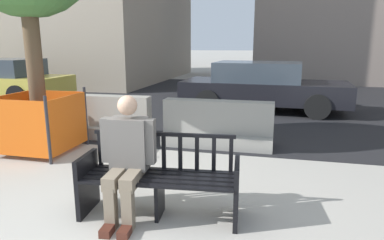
# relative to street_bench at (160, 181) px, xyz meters

# --- Properties ---
(ground_plane) EXTENTS (200.00, 200.00, 0.00)m
(ground_plane) POSITION_rel_street_bench_xyz_m (-0.71, -0.43, -0.40)
(ground_plane) COLOR #ADA89E
(street_asphalt) EXTENTS (120.00, 12.00, 0.01)m
(street_asphalt) POSITION_rel_street_bench_xyz_m (-0.71, 8.27, -0.39)
(street_asphalt) COLOR black
(street_asphalt) RESTS_ON ground
(street_bench) EXTENTS (1.73, 0.68, 0.88)m
(street_bench) POSITION_rel_street_bench_xyz_m (0.00, 0.00, 0.00)
(street_bench) COLOR black
(street_bench) RESTS_ON ground
(seated_person) EXTENTS (0.59, 0.75, 1.31)m
(seated_person) POSITION_rel_street_bench_xyz_m (-0.33, -0.09, 0.29)
(seated_person) COLOR #66605B
(seated_person) RESTS_ON ground
(jersey_barrier_centre) EXTENTS (2.00, 0.69, 0.84)m
(jersey_barrier_centre) POSITION_rel_street_bench_xyz_m (0.18, 2.76, -0.06)
(jersey_barrier_centre) COLOR gray
(jersey_barrier_centre) RESTS_ON ground
(jersey_barrier_left) EXTENTS (2.02, 0.75, 0.84)m
(jersey_barrier_left) POSITION_rel_street_bench_xyz_m (-2.19, 2.85, -0.06)
(jersey_barrier_left) COLOR #9E998E
(jersey_barrier_left) RESTS_ON ground
(construction_fence) EXTENTS (1.15, 1.15, 1.08)m
(construction_fence) POSITION_rel_street_bench_xyz_m (-2.74, 1.70, 0.14)
(construction_fence) COLOR #2D2D33
(construction_fence) RESTS_ON ground
(car_sedan_mid) EXTENTS (4.60, 2.10, 1.35)m
(car_sedan_mid) POSITION_rel_street_bench_xyz_m (0.82, 6.48, 0.29)
(car_sedan_mid) COLOR black
(car_sedan_mid) RESTS_ON ground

